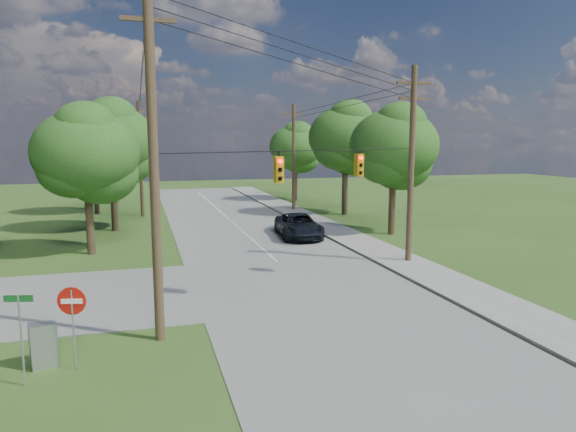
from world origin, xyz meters
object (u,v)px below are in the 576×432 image
object	(u,v)px
pole_ne	(411,162)
pole_north_e	(294,157)
pole_north_w	(141,158)
car_main_north	(299,226)
control_cabinet	(43,345)
do_not_enter_sign	(72,310)
pole_sw	(153,153)

from	to	relation	value
pole_ne	pole_north_e	xyz separation A→B (m)	(-0.00, 22.00, -0.34)
pole_north_w	car_main_north	world-z (taller)	pole_north_w
control_cabinet	do_not_enter_sign	xyz separation A→B (m)	(0.91, -0.48, 1.14)
pole_ne	control_cabinet	xyz separation A→B (m)	(-16.87, -8.80, -4.81)
car_main_north	control_cabinet	xyz separation A→B (m)	(-13.24, -17.40, -0.17)
pole_sw	pole_north_w	world-z (taller)	pole_sw
pole_ne	do_not_enter_sign	size ratio (longest dim) A/B	4.23
pole_north_e	car_main_north	world-z (taller)	pole_north_e
pole_north_e	pole_north_w	xyz separation A→B (m)	(-13.90, 0.00, 0.00)
pole_north_w	car_main_north	xyz separation A→B (m)	(10.27, -13.40, -4.30)
pole_sw	control_cabinet	distance (m)	6.62
control_cabinet	do_not_enter_sign	distance (m)	1.54
pole_ne	do_not_enter_sign	world-z (taller)	pole_ne
control_cabinet	do_not_enter_sign	size ratio (longest dim) A/B	0.53
pole_ne	car_main_north	world-z (taller)	pole_ne
pole_sw	car_main_north	world-z (taller)	pole_sw
pole_north_e	pole_sw	bearing A→B (deg)	-114.52
pole_north_e	pole_ne	bearing A→B (deg)	-90.00
pole_sw	pole_north_e	xyz separation A→B (m)	(13.50, 29.60, -1.10)
pole_ne	pole_north_w	xyz separation A→B (m)	(-13.90, 22.00, -0.34)
pole_sw	pole_north_w	size ratio (longest dim) A/B	1.20
do_not_enter_sign	car_main_north	bearing A→B (deg)	68.95
pole_north_e	car_main_north	distance (m)	14.53
pole_ne	pole_north_e	bearing A→B (deg)	90.00
pole_ne	do_not_enter_sign	xyz separation A→B (m)	(-15.96, -9.28, -3.67)
pole_north_e	do_not_enter_sign	distance (m)	35.27
pole_sw	car_main_north	distance (m)	19.73
pole_north_w	control_cabinet	size ratio (longest dim) A/B	7.59
pole_ne	pole_north_w	world-z (taller)	pole_ne
pole_ne	control_cabinet	distance (m)	19.62
pole_sw	do_not_enter_sign	size ratio (longest dim) A/B	4.83
pole_sw	control_cabinet	xyz separation A→B (m)	(-3.37, -1.20, -5.57)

